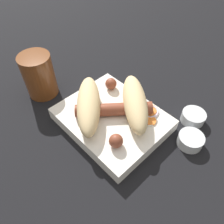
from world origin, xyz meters
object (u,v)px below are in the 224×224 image
at_px(condiment_cup_far, 193,117).
at_px(sausage, 113,109).
at_px(condiment_cup_near, 190,141).
at_px(drink_glass, 39,75).
at_px(bread_roll, 112,103).
at_px(food_tray, 112,119).

bearing_deg(condiment_cup_far, sausage, -132.78).
distance_m(condiment_cup_near, drink_glass, 0.39).
xyz_separation_m(sausage, condiment_cup_near, (0.16, 0.08, -0.03)).
relative_size(condiment_cup_near, drink_glass, 0.49).
height_order(sausage, drink_glass, drink_glass).
relative_size(sausage, condiment_cup_far, 2.89).
xyz_separation_m(bread_roll, drink_glass, (-0.20, -0.06, -0.00)).
bearing_deg(sausage, drink_glass, -162.98).
relative_size(food_tray, sausage, 1.46).
distance_m(condiment_cup_near, condiment_cup_far, 0.07).
distance_m(bread_roll, sausage, 0.01).
bearing_deg(drink_glass, condiment_cup_far, 31.18).
bearing_deg(bread_roll, drink_glass, -162.04).
bearing_deg(condiment_cup_near, food_tray, -152.34).
height_order(food_tray, condiment_cup_far, food_tray).
xyz_separation_m(food_tray, bread_roll, (-0.01, 0.01, 0.04)).
height_order(condiment_cup_far, drink_glass, drink_glass).
bearing_deg(food_tray, condiment_cup_near, 27.66).
xyz_separation_m(bread_roll, condiment_cup_near, (0.16, 0.08, -0.05)).
bearing_deg(food_tray, bread_roll, 137.72).
bearing_deg(sausage, food_tray, -71.17).
relative_size(bread_roll, drink_glass, 2.08).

